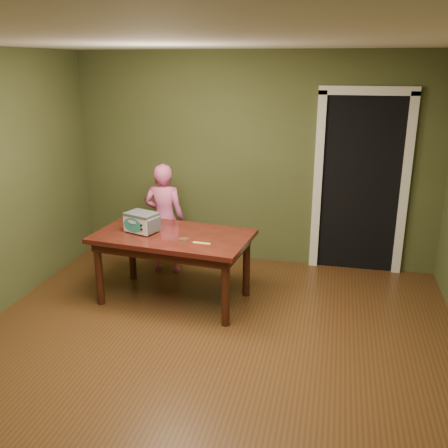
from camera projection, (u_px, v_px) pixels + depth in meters
name	position (u px, v px, depth m)	size (l,w,h in m)	color
floor	(200.00, 366.00, 4.22)	(5.00, 5.00, 0.00)	#533017
room_shell	(197.00, 168.00, 3.69)	(4.52, 5.02, 2.61)	#484F2A
doorway	(360.00, 180.00, 6.20)	(1.10, 0.66, 2.25)	black
dining_table	(173.00, 243.00, 5.22)	(1.69, 1.06, 0.75)	#34110B
toy_oven	(142.00, 222.00, 5.21)	(0.39, 0.32, 0.21)	#4C4F54
baking_pan	(184.00, 239.00, 4.99)	(0.10, 0.10, 0.02)	silver
spatula	(202.00, 243.00, 4.91)	(0.18, 0.03, 0.01)	#FFFB6E
child	(165.00, 219.00, 5.97)	(0.49, 0.32, 1.34)	#CD5489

